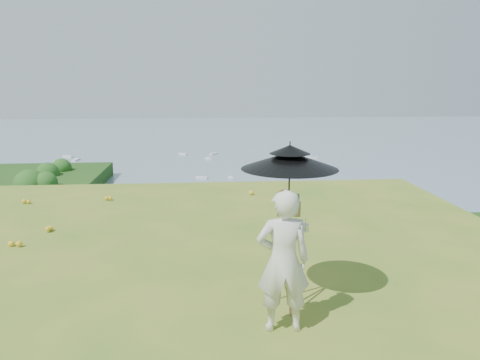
{
  "coord_description": "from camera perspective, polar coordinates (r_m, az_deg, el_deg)",
  "views": [
    {
      "loc": [
        0.86,
        -6.71,
        3.0
      ],
      "look_at": [
        1.51,
        1.47,
        1.24
      ],
      "focal_mm": 35.0,
      "sensor_mm": 36.0,
      "label": 1
    }
  ],
  "objects": [
    {
      "name": "painter",
      "position": [
        5.68,
        5.28,
        -9.84
      ],
      "size": [
        0.65,
        0.44,
        1.77
      ],
      "primitive_type": "imported",
      "rotation": [
        0.0,
        0.0,
        3.12
      ],
      "color": "beige",
      "rests_on": "ground"
    },
    {
      "name": "painter_cap",
      "position": [
        5.42,
        5.45,
        -1.65
      ],
      "size": [
        0.2,
        0.23,
        0.1
      ],
      "primitive_type": null,
      "rotation": [
        0.0,
        0.0,
        -0.04
      ],
      "color": "#E37C82",
      "rests_on": "painter"
    },
    {
      "name": "harbor_town",
      "position": [
        87.94,
        -4.89,
        -9.63
      ],
      "size": [
        110.0,
        22.0,
        5.0
      ],
      "primitive_type": null,
      "color": "silver",
      "rests_on": "shoreline_tier"
    },
    {
      "name": "wildflowers",
      "position": [
        7.61,
        -10.88,
        -10.87
      ],
      "size": [
        10.0,
        10.5,
        0.12
      ],
      "primitive_type": null,
      "color": "gold",
      "rests_on": "ground"
    },
    {
      "name": "moored_boats",
      "position": [
        172.19,
        -8.93,
        -0.34
      ],
      "size": [
        140.0,
        140.0,
        0.7
      ],
      "primitive_type": null,
      "color": "silver",
      "rests_on": "bay_water"
    },
    {
      "name": "slope_trees",
      "position": [
        45.44,
        -5.4,
        -11.29
      ],
      "size": [
        110.0,
        50.0,
        6.0
      ],
      "primitive_type": null,
      "color": "#1B4715",
      "rests_on": "forest_slope"
    },
    {
      "name": "ground",
      "position": [
        7.4,
        -11.07,
        -12.05
      ],
      "size": [
        14.0,
        14.0,
        0.0
      ],
      "primitive_type": "plane",
      "color": "#497722",
      "rests_on": "ground"
    },
    {
      "name": "bay_water",
      "position": [
        249.47,
        -4.75,
        3.53
      ],
      "size": [
        700.0,
        700.0,
        0.0
      ],
      "primitive_type": "plane",
      "color": "slate",
      "rests_on": "ground"
    },
    {
      "name": "shoreline_tier",
      "position": [
        90.55,
        -4.82,
        -13.46
      ],
      "size": [
        170.0,
        28.0,
        8.0
      ],
      "primitive_type": "cube",
      "color": "#73695C",
      "rests_on": "bay_water"
    },
    {
      "name": "sun_umbrella",
      "position": [
        6.04,
        6.03,
        0.28
      ],
      "size": [
        1.27,
        1.27,
        0.94
      ],
      "primitive_type": null,
      "rotation": [
        0.0,
        0.0,
        0.02
      ],
      "color": "black",
      "rests_on": "field_easel"
    },
    {
      "name": "field_easel",
      "position": [
        6.28,
        5.86,
        -8.56
      ],
      "size": [
        0.69,
        0.69,
        1.58
      ],
      "primitive_type": null,
      "rotation": [
        0.0,
        0.0,
        -0.17
      ],
      "color": "olive",
      "rests_on": "ground"
    }
  ]
}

